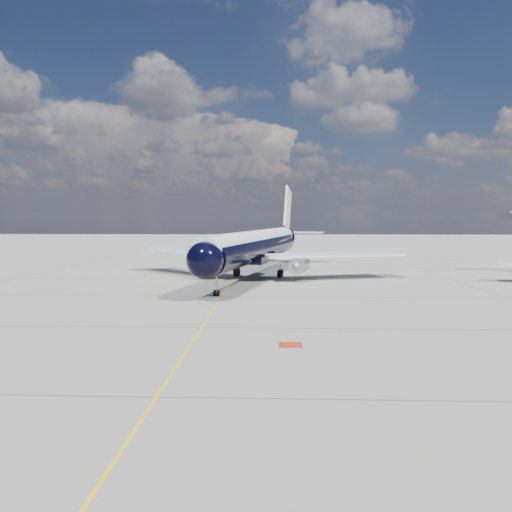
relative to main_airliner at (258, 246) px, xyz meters
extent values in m
plane|color=gray|center=(-3.36, 2.19, -4.43)|extent=(320.00, 320.00, 0.00)
cube|color=#F0AE0C|center=(-3.36, -2.81, -4.43)|extent=(0.16, 160.00, 0.01)
cube|color=maroon|center=(3.44, -37.81, -4.43)|extent=(1.60, 1.60, 0.01)
cylinder|color=black|center=(-0.30, -1.34, -0.20)|extent=(12.10, 38.26, 3.83)
sphere|color=black|center=(-4.70, -21.04, -0.20)|extent=(4.58, 4.58, 3.83)
cone|color=black|center=(4.87, 21.80, 0.41)|extent=(5.28, 7.73, 3.83)
cylinder|color=silver|center=(-0.30, -1.34, 0.76)|extent=(11.71, 40.04, 2.99)
cube|color=black|center=(-4.74, -21.23, 0.36)|extent=(2.63, 1.71, 0.55)
cube|color=silver|center=(-10.31, 2.44, -1.10)|extent=(17.99, 16.44, 0.32)
cube|color=silver|center=(10.37, -2.17, -1.10)|extent=(20.02, 10.01, 0.32)
cube|color=black|center=(-0.30, -1.34, -1.61)|extent=(6.33, 10.77, 1.01)
cylinder|color=#B0B0B7|center=(-7.14, -1.88, -2.27)|extent=(3.22, 5.02, 2.26)
cylinder|color=#B0B0B7|center=(5.66, -4.74, -2.27)|extent=(3.22, 5.02, 2.26)
sphere|color=gray|center=(-7.60, -3.95, -2.27)|extent=(1.33, 1.33, 1.11)
sphere|color=gray|center=(5.20, -6.81, -2.27)|extent=(1.33, 1.33, 1.11)
cube|color=silver|center=(-7.10, -1.69, -1.51)|extent=(0.92, 3.20, 1.11)
cube|color=silver|center=(5.71, -4.54, -1.51)|extent=(0.92, 3.20, 1.11)
cube|color=silver|center=(4.76, 21.31, 5.55)|extent=(1.71, 6.32, 8.60)
cube|color=silver|center=(4.87, 21.80, 1.22)|extent=(13.51, 6.01, 0.22)
cylinder|color=gray|center=(-3.93, -17.59, -3.17)|extent=(0.22, 0.22, 2.12)
cylinder|color=black|center=(-4.12, -17.55, -4.08)|extent=(0.33, 0.73, 0.71)
cylinder|color=black|center=(-3.73, -17.64, -4.08)|extent=(0.33, 0.73, 0.71)
cylinder|color=gray|center=(-3.12, 0.84, -3.07)|extent=(0.31, 0.31, 1.92)
cylinder|color=gray|center=(3.18, -0.57, -3.07)|extent=(0.31, 0.31, 1.92)
cylinder|color=black|center=(-3.24, 0.30, -3.88)|extent=(0.69, 1.18, 1.11)
cylinder|color=black|center=(-3.00, 1.38, -3.88)|extent=(0.69, 1.18, 1.11)
cylinder|color=black|center=(3.06, -1.11, -3.88)|extent=(0.69, 1.18, 1.11)
cylinder|color=black|center=(3.30, -0.03, -3.88)|extent=(0.69, 1.18, 1.11)
camera|label=1|loc=(2.30, -70.99, 4.28)|focal=35.00mm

